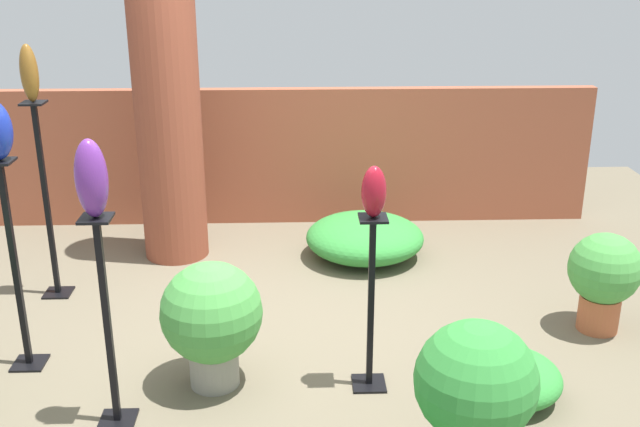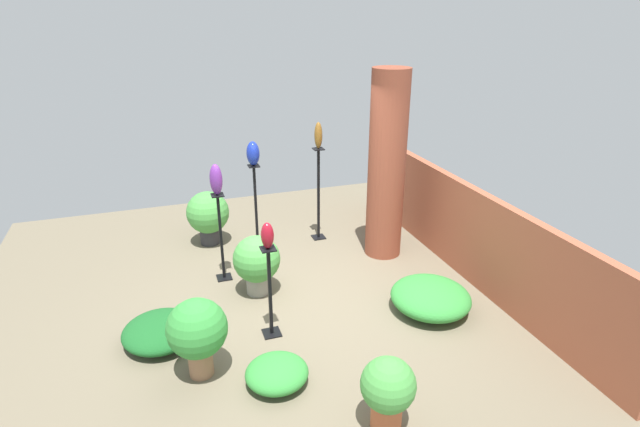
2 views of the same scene
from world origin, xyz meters
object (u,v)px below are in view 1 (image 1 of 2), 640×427
object	(u,v)px
art_vase_bronze	(29,73)
potted_plant_walkway_edge	(475,387)
brick_pillar	(167,97)
art_vase_ruby	(374,192)
pedestal_bronze	(47,209)
potted_plant_front_right	(604,275)
pedestal_ruby	(371,312)
art_vase_violet	(91,179)
potted_plant_mid_right	(212,317)
pedestal_cobalt	(16,275)
pedestal_violet	(108,333)

from	to	relation	value
art_vase_bronze	potted_plant_walkway_edge	bearing A→B (deg)	-38.86
brick_pillar	potted_plant_walkway_edge	world-z (taller)	brick_pillar
brick_pillar	art_vase_ruby	xyz separation A→B (m)	(1.45, -2.07, -0.12)
pedestal_bronze	potted_plant_walkway_edge	size ratio (longest dim) A/B	1.75
potted_plant_front_right	potted_plant_walkway_edge	xyz separation A→B (m)	(-1.22, -1.47, 0.10)
potted_plant_walkway_edge	potted_plant_front_right	bearing A→B (deg)	50.21
brick_pillar	pedestal_ruby	distance (m)	2.67
pedestal_ruby	potted_plant_front_right	size ratio (longest dim) A/B	1.55
art_vase_violet	potted_plant_mid_right	world-z (taller)	art_vase_violet
pedestal_ruby	potted_plant_walkway_edge	world-z (taller)	pedestal_ruby
pedestal_bronze	potted_plant_walkway_edge	xyz separation A→B (m)	(2.67, -2.15, -0.17)
brick_pillar	pedestal_ruby	world-z (taller)	brick_pillar
pedestal_ruby	pedestal_cobalt	xyz separation A→B (m)	(-2.13, 0.31, 0.13)
pedestal_ruby	potted_plant_mid_right	bearing A→B (deg)	177.06
art_vase_ruby	potted_plant_walkway_edge	world-z (taller)	art_vase_ruby
art_vase_ruby	potted_plant_walkway_edge	distance (m)	1.17
art_vase_bronze	pedestal_ruby	bearing A→B (deg)	-30.46
pedestal_cobalt	art_vase_violet	bearing A→B (deg)	-42.02
pedestal_violet	art_vase_bronze	xyz separation A→B (m)	(-0.81, 1.64, 1.12)
art_vase_violet	potted_plant_front_right	distance (m)	3.38
pedestal_bronze	potted_plant_front_right	xyz separation A→B (m)	(3.89, -0.68, -0.27)
pedestal_ruby	potted_plant_walkway_edge	distance (m)	0.93
art_vase_violet	potted_plant_front_right	size ratio (longest dim) A/B	0.58
potted_plant_mid_right	pedestal_ruby	bearing A→B (deg)	-2.94
pedestal_bronze	pedestal_ruby	world-z (taller)	pedestal_bronze
pedestal_ruby	art_vase_bronze	world-z (taller)	art_vase_bronze
art_vase_ruby	pedestal_ruby	bearing A→B (deg)	116.57
brick_pillar	pedestal_cobalt	xyz separation A→B (m)	(-0.68, -1.77, -0.73)
potted_plant_mid_right	pedestal_cobalt	bearing A→B (deg)	167.88
pedestal_cobalt	pedestal_violet	bearing A→B (deg)	-42.02
art_vase_ruby	potted_plant_mid_right	world-z (taller)	art_vase_ruby
pedestal_ruby	art_vase_violet	bearing A→B (deg)	-167.57
pedestal_cobalt	potted_plant_mid_right	world-z (taller)	pedestal_cobalt
pedestal_bronze	art_vase_ruby	bearing A→B (deg)	-30.46
pedestal_ruby	art_vase_ruby	bearing A→B (deg)	-63.43
pedestal_bronze	art_vase_bronze	distance (m)	0.99
pedestal_violet	art_vase_bronze	distance (m)	2.14
brick_pillar	potted_plant_front_right	world-z (taller)	brick_pillar
potted_plant_walkway_edge	potted_plant_mid_right	bearing A→B (deg)	147.07
pedestal_violet	pedestal_cobalt	bearing A→B (deg)	137.98
pedestal_cobalt	art_vase_ruby	distance (m)	2.24
brick_pillar	pedestal_cobalt	world-z (taller)	brick_pillar
pedestal_cobalt	art_vase_ruby	world-z (taller)	art_vase_ruby
pedestal_ruby	pedestal_cobalt	bearing A→B (deg)	171.85
potted_plant_walkway_edge	pedestal_cobalt	bearing A→B (deg)	156.04
potted_plant_front_right	potted_plant_mid_right	size ratio (longest dim) A/B	0.89
pedestal_bronze	art_vase_ruby	distance (m)	2.66
pedestal_cobalt	art_vase_violet	size ratio (longest dim) A/B	3.31
pedestal_violet	art_vase_ruby	distance (m)	1.62
pedestal_violet	potted_plant_walkway_edge	bearing A→B (deg)	-15.37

